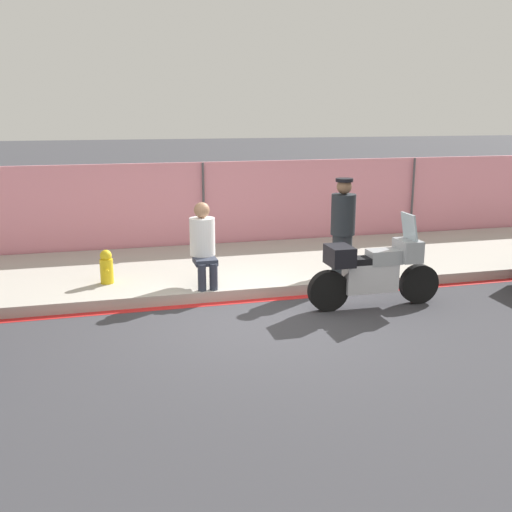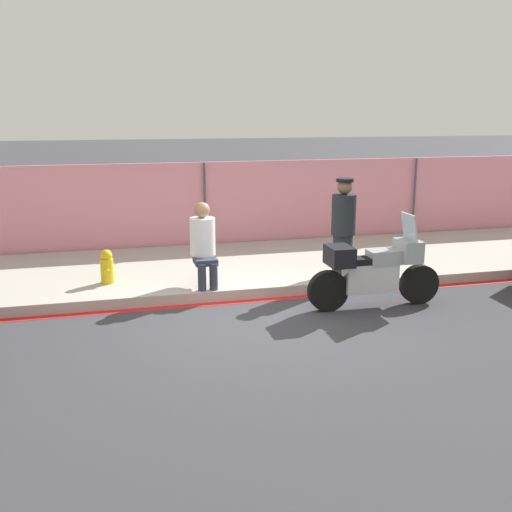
# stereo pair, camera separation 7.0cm
# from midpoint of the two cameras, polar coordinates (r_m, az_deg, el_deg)

# --- Properties ---
(ground_plane) EXTENTS (120.00, 120.00, 0.00)m
(ground_plane) POSITION_cam_midpoint_polar(r_m,az_deg,el_deg) (8.89, 0.05, -6.23)
(ground_plane) COLOR #38383D
(sidewalk) EXTENTS (37.27, 3.59, 0.18)m
(sidewalk) POSITION_cam_midpoint_polar(r_m,az_deg,el_deg) (11.52, -3.56, -1.15)
(sidewalk) COLOR #ADA89E
(sidewalk) RESTS_ON ground_plane
(curb_paint_stripe) EXTENTS (37.27, 0.18, 0.01)m
(curb_paint_stripe) POSITION_cam_midpoint_polar(r_m,az_deg,el_deg) (9.77, -1.39, -4.36)
(curb_paint_stripe) COLOR red
(curb_paint_stripe) RESTS_ON ground_plane
(storefront_fence) EXTENTS (35.41, 0.17, 1.96)m
(storefront_fence) POSITION_cam_midpoint_polar(r_m,az_deg,el_deg) (13.15, -5.23, 4.64)
(storefront_fence) COLOR pink
(storefront_fence) RESTS_ON ground_plane
(motorcycle) EXTENTS (2.19, 0.51, 1.48)m
(motorcycle) POSITION_cam_midpoint_polar(r_m,az_deg,el_deg) (9.54, 10.96, -1.35)
(motorcycle) COLOR black
(motorcycle) RESTS_ON ground_plane
(officer_standing) EXTENTS (0.43, 0.43, 1.71)m
(officer_standing) POSITION_cam_midpoint_polar(r_m,az_deg,el_deg) (10.69, 8.08, 2.85)
(officer_standing) COLOR #1E2328
(officer_standing) RESTS_ON sidewalk
(person_seated_on_curb) EXTENTS (0.42, 0.72, 1.38)m
(person_seated_on_curb) POSITION_cam_midpoint_polar(r_m,az_deg,el_deg) (9.98, -5.26, 1.54)
(person_seated_on_curb) COLOR #2D3342
(person_seated_on_curb) RESTS_ON sidewalk
(fire_hydrant) EXTENTS (0.22, 0.27, 0.58)m
(fire_hydrant) POSITION_cam_midpoint_polar(r_m,az_deg,el_deg) (10.41, -14.24, -1.02)
(fire_hydrant) COLOR gold
(fire_hydrant) RESTS_ON sidewalk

